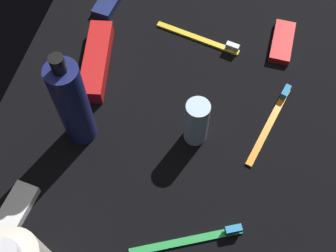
# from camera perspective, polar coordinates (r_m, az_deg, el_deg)

# --- Properties ---
(ground_plane) EXTENTS (0.84, 0.64, 0.01)m
(ground_plane) POSITION_cam_1_polar(r_m,az_deg,el_deg) (0.76, 0.00, -1.33)
(ground_plane) COLOR black
(lotion_bottle) EXTENTS (0.05, 0.05, 0.21)m
(lotion_bottle) POSITION_cam_1_polar(r_m,az_deg,el_deg) (0.70, -12.73, 2.92)
(lotion_bottle) COLOR navy
(lotion_bottle) RESTS_ON ground_plane
(deodorant_stick) EXTENTS (0.04, 0.04, 0.10)m
(deodorant_stick) POSITION_cam_1_polar(r_m,az_deg,el_deg) (0.71, 3.85, 0.53)
(deodorant_stick) COLOR silver
(deodorant_stick) RESTS_ON ground_plane
(toothbrush_yellow) EXTENTS (0.05, 0.18, 0.02)m
(toothbrush_yellow) POSITION_cam_1_polar(r_m,az_deg,el_deg) (0.88, 4.67, 11.60)
(toothbrush_yellow) COLOR yellow
(toothbrush_yellow) RESTS_ON ground_plane
(toothbrush_green) EXTENTS (0.09, 0.17, 0.02)m
(toothbrush_green) POSITION_cam_1_polar(r_m,az_deg,el_deg) (0.68, 3.40, -14.92)
(toothbrush_green) COLOR green
(toothbrush_green) RESTS_ON ground_plane
(toothbrush_orange) EXTENTS (0.18, 0.06, 0.02)m
(toothbrush_orange) POSITION_cam_1_polar(r_m,az_deg,el_deg) (0.79, 13.73, 0.80)
(toothbrush_orange) COLOR orange
(toothbrush_orange) RESTS_ON ground_plane
(toothpaste_box_red) EXTENTS (0.18, 0.07, 0.03)m
(toothpaste_box_red) POSITION_cam_1_polar(r_m,az_deg,el_deg) (0.84, -9.58, 8.67)
(toothpaste_box_red) COLOR red
(toothpaste_box_red) RESTS_ON ground_plane
(snack_bar_white) EXTENTS (0.11, 0.05, 0.01)m
(snack_bar_white) POSITION_cam_1_polar(r_m,az_deg,el_deg) (0.74, -20.11, -11.00)
(snack_bar_white) COLOR white
(snack_bar_white) RESTS_ON ground_plane
(snack_bar_red) EXTENTS (0.11, 0.04, 0.01)m
(snack_bar_red) POSITION_cam_1_polar(r_m,az_deg,el_deg) (0.90, 15.08, 10.84)
(snack_bar_red) COLOR red
(snack_bar_red) RESTS_ON ground_plane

